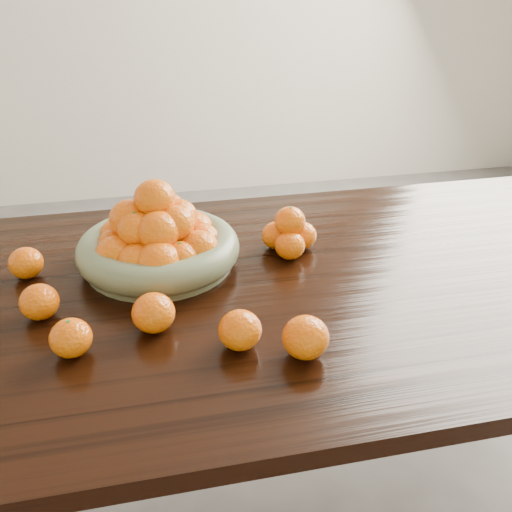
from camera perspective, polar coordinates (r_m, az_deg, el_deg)
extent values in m
plane|color=#625F5C|center=(1.79, 0.24, -23.76)|extent=(5.00, 5.00, 0.00)
cube|color=black|center=(1.30, 0.31, -3.44)|extent=(2.00, 1.00, 0.04)
cube|color=black|center=(2.18, 22.22, -3.13)|extent=(0.08, 0.08, 0.71)
cylinder|color=#6A7455|center=(1.38, -9.59, -0.55)|extent=(0.34, 0.34, 0.02)
torus|color=#6A7455|center=(1.36, -9.71, 0.78)|extent=(0.38, 0.38, 0.07)
ellipsoid|color=orange|center=(1.35, -5.43, 1.56)|extent=(0.09, 0.09, 0.08)
ellipsoid|color=orange|center=(1.40, -6.22, 2.64)|extent=(0.10, 0.10, 0.09)
ellipsoid|color=orange|center=(1.44, -7.86, 3.11)|extent=(0.09, 0.09, 0.08)
ellipsoid|color=orange|center=(1.45, -9.66, 3.15)|extent=(0.09, 0.09, 0.08)
ellipsoid|color=orange|center=(1.44, -11.61, 2.91)|extent=(0.09, 0.09, 0.09)
ellipsoid|color=orange|center=(1.41, -13.56, 1.98)|extent=(0.09, 0.09, 0.09)
ellipsoid|color=orange|center=(1.37, -13.89, 1.04)|extent=(0.08, 0.08, 0.08)
ellipsoid|color=orange|center=(1.31, -13.83, 0.06)|extent=(0.09, 0.09, 0.09)
ellipsoid|color=orange|center=(1.28, -11.83, -0.61)|extent=(0.09, 0.09, 0.08)
ellipsoid|color=orange|center=(1.26, -9.69, -0.66)|extent=(0.10, 0.10, 0.09)
ellipsoid|color=orange|center=(1.28, -7.56, -0.34)|extent=(0.09, 0.09, 0.08)
ellipsoid|color=orange|center=(1.30, -5.76, 0.61)|extent=(0.10, 0.10, 0.09)
ellipsoid|color=orange|center=(1.35, -9.59, 1.28)|extent=(0.09, 0.09, 0.09)
ellipsoid|color=orange|center=(1.35, -7.83, 3.85)|extent=(0.09, 0.09, 0.09)
ellipsoid|color=orange|center=(1.38, -9.05, 4.56)|extent=(0.10, 0.10, 0.09)
ellipsoid|color=orange|center=(1.38, -11.24, 4.32)|extent=(0.09, 0.09, 0.08)
ellipsoid|color=orange|center=(1.34, -12.49, 3.67)|extent=(0.10, 0.10, 0.09)
ellipsoid|color=orange|center=(1.30, -11.91, 2.65)|extent=(0.09, 0.09, 0.08)
ellipsoid|color=orange|center=(1.28, -9.74, 2.49)|extent=(0.10, 0.10, 0.09)
ellipsoid|color=orange|center=(1.30, -8.10, 3.25)|extent=(0.09, 0.09, 0.08)
ellipsoid|color=orange|center=(1.32, -10.10, 5.69)|extent=(0.09, 0.09, 0.09)
ellipsoid|color=orange|center=(1.38, 3.41, 1.07)|extent=(0.07, 0.07, 0.07)
ellipsoid|color=orange|center=(1.43, 4.61, 2.06)|extent=(0.07, 0.07, 0.07)
ellipsoid|color=orange|center=(1.43, 2.05, 2.08)|extent=(0.07, 0.07, 0.07)
ellipsoid|color=orange|center=(1.39, 3.41, 3.51)|extent=(0.08, 0.08, 0.07)
ellipsoid|color=orange|center=(1.11, -18.02, -7.79)|extent=(0.08, 0.08, 0.07)
ellipsoid|color=orange|center=(1.13, -10.22, -5.62)|extent=(0.09, 0.09, 0.08)
ellipsoid|color=orange|center=(1.07, -1.61, -7.42)|extent=(0.08, 0.08, 0.08)
ellipsoid|color=orange|center=(1.40, -22.01, -0.65)|extent=(0.08, 0.08, 0.07)
ellipsoid|color=orange|center=(1.05, 4.98, -8.11)|extent=(0.09, 0.09, 0.08)
ellipsoid|color=orange|center=(1.23, -20.85, -4.31)|extent=(0.08, 0.08, 0.07)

